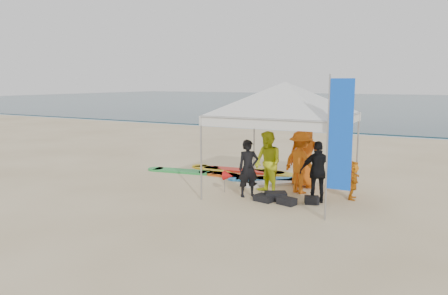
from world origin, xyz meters
TOP-DOWN VIEW (x-y plane):
  - ground at (0.00, 0.00)m, footprint 120.00×120.00m
  - ocean at (0.00, 60.00)m, footprint 160.00×84.00m
  - shoreline_foam at (0.00, 18.20)m, footprint 160.00×1.20m
  - person_black_a at (0.60, 2.00)m, footprint 0.67×0.67m
  - person_yellow at (0.95, 2.53)m, footprint 1.08×1.01m
  - person_orange_a at (1.72, 3.07)m, footprint 1.30×1.06m
  - person_black_b at (2.44, 2.35)m, footprint 1.02×0.72m
  - person_orange_b at (1.59, 3.80)m, footprint 0.96×0.63m
  - person_seated at (3.17, 3.09)m, footprint 0.46×1.00m
  - canopy_tent at (1.32, 2.78)m, footprint 4.72×4.72m
  - feather_flag at (3.27, 0.96)m, footprint 0.56×0.04m
  - marker_pennant at (-0.05, 2.07)m, footprint 0.28×0.28m
  - gear_pile at (1.58, 1.91)m, footprint 1.67×0.76m
  - surfboard_spread at (-0.73, 4.30)m, footprint 5.47×2.60m

SIDE VIEW (x-z plane):
  - ground at x=0.00m, z-range 0.00..0.00m
  - shoreline_foam at x=0.00m, z-range 0.00..0.01m
  - surfboard_spread at x=-0.73m, z-range 0.00..0.07m
  - ocean at x=0.00m, z-range 0.00..0.08m
  - gear_pile at x=1.58m, z-range -0.01..0.21m
  - marker_pennant at x=-0.05m, z-range 0.18..0.81m
  - person_seated at x=3.17m, z-range 0.00..1.03m
  - person_black_a at x=0.60m, z-range 0.00..1.57m
  - person_black_b at x=2.44m, z-range 0.00..1.61m
  - person_orange_a at x=1.72m, z-range 0.00..1.76m
  - person_yellow at x=0.95m, z-range 0.00..1.76m
  - person_orange_b at x=1.59m, z-range 0.00..1.94m
  - feather_flag at x=3.27m, z-range 0.29..3.57m
  - canopy_tent at x=1.32m, z-range 1.32..4.89m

